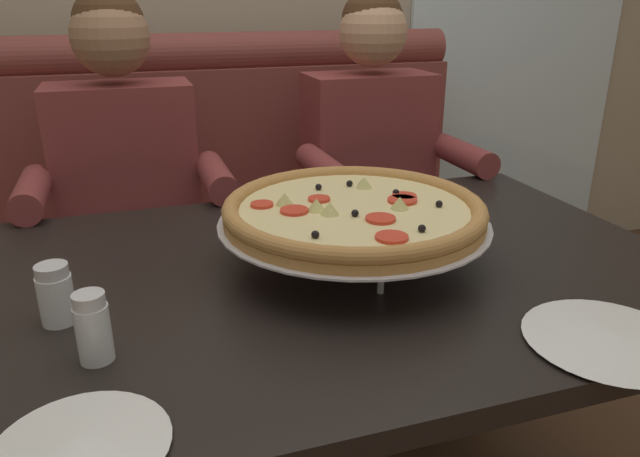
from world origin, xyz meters
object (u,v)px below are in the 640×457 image
shaker_pepper_flakes (94,332)px  shaker_parmesan (56,298)px  dining_table (339,302)px  diner_left (130,200)px  diner_right (379,177)px  plate_near_left (80,443)px  plate_near_right (609,336)px  pizza (354,212)px  booth_bench (249,250)px

shaker_pepper_flakes → shaker_parmesan: shaker_pepper_flakes is taller
dining_table → diner_left: 0.78m
shaker_pepper_flakes → shaker_parmesan: 0.15m
dining_table → diner_right: 0.78m
shaker_parmesan → diner_left: bearing=80.3°
plate_near_left → dining_table: bearing=40.0°
dining_table → diner_left: size_ratio=1.08×
plate_near_right → diner_right: bearing=85.5°
diner_left → shaker_pepper_flakes: size_ratio=11.82×
diner_right → shaker_parmesan: diner_right is taller
pizza → plate_near_right: size_ratio=2.05×
shaker_pepper_flakes → plate_near_left: (-0.02, -0.19, -0.04)m
pizza → plate_near_left: 0.64m
booth_bench → dining_table: (0.00, -0.94, 0.27)m
booth_bench → shaker_pepper_flakes: size_ratio=15.75×
shaker_pepper_flakes → plate_near_left: shaker_pepper_flakes is taller
diner_right → diner_left: bearing=180.0°
diner_right → booth_bench: bearing=145.1°
dining_table → booth_bench: bearing=90.0°
pizza → shaker_pepper_flakes: bearing=-157.1°
dining_table → plate_near_right: bearing=-52.9°
booth_bench → dining_table: size_ratio=1.23×
booth_bench → plate_near_left: 1.45m
shaker_pepper_flakes → diner_left: bearing=85.7°
booth_bench → plate_near_right: size_ratio=6.60×
dining_table → diner_left: (-0.38, 0.67, 0.04)m
shaker_pepper_flakes → diner_right: bearing=46.4°
plate_near_left → pizza: bearing=38.7°
booth_bench → pizza: booth_bench is taller
dining_table → plate_near_right: 0.50m
diner_left → shaker_pepper_flakes: (-0.07, -0.87, 0.08)m
plate_near_right → dining_table: bearing=127.1°
booth_bench → diner_right: size_ratio=1.33×
booth_bench → shaker_parmesan: bearing=-116.9°
diner_left → plate_near_left: bearing=-94.4°
diner_right → pizza: (-0.35, -0.67, 0.15)m
diner_right → plate_near_left: bearing=-128.5°
diner_left → diner_right: (0.76, 0.00, 0.00)m
booth_bench → plate_near_left: bearing=-109.2°
shaker_parmesan → pizza: bearing=7.2°
diner_left → pizza: diner_left is taller
dining_table → diner_right: bearing=60.5°
pizza → plate_near_left: size_ratio=2.50×
pizza → shaker_parmesan: size_ratio=5.18×
plate_near_left → diner_left: bearing=85.6°
diner_left → plate_near_right: 1.27m
diner_left → pizza: 0.80m
diner_right → pizza: size_ratio=2.41×
diner_left → plate_near_left: 1.07m
pizza → shaker_pepper_flakes: size_ratio=4.90×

